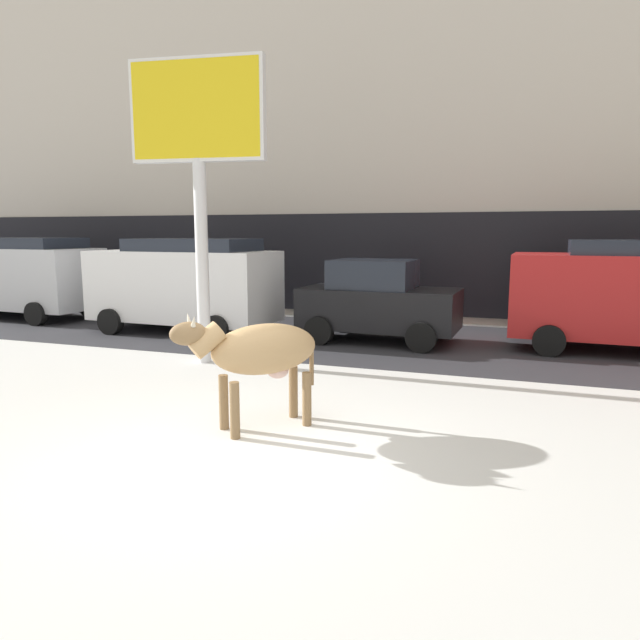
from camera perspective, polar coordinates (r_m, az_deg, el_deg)
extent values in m
plane|color=white|center=(6.64, -8.45, -13.17)|extent=(120.00, 120.00, 0.00)
cube|color=#333338|center=(13.25, 6.28, -2.04)|extent=(60.00, 5.60, 0.01)
cube|color=beige|center=(19.47, 11.00, 20.53)|extent=(44.00, 6.00, 13.00)
cube|color=black|center=(16.07, 8.89, 5.53)|extent=(43.12, 0.10, 2.80)
ellipsoid|color=tan|center=(7.21, -5.52, -2.89)|extent=(1.38, 1.45, 0.64)
cylinder|color=olive|center=(7.02, -8.50, -8.91)|extent=(0.12, 0.12, 0.70)
cylinder|color=olive|center=(7.37, -9.58, -8.08)|extent=(0.12, 0.12, 0.70)
cylinder|color=olive|center=(7.40, -1.32, -7.89)|extent=(0.12, 0.12, 0.70)
cylinder|color=olive|center=(7.74, -2.68, -7.16)|extent=(0.12, 0.12, 0.70)
cylinder|color=tan|center=(6.91, -11.25, -2.00)|extent=(0.51, 0.53, 0.44)
ellipsoid|color=olive|center=(6.83, -13.03, -1.33)|extent=(0.47, 0.49, 0.28)
cone|color=beige|center=(6.71, -12.49, -0.10)|extent=(0.12, 0.12, 0.15)
cone|color=beige|center=(6.92, -13.01, 0.14)|extent=(0.12, 0.12, 0.15)
cylinder|color=olive|center=(7.54, -0.85, -4.29)|extent=(0.06, 0.06, 0.60)
ellipsoid|color=beige|center=(7.34, -4.23, -5.06)|extent=(0.37, 0.37, 0.20)
cylinder|color=silver|center=(10.98, -11.68, 5.59)|extent=(0.24, 0.24, 3.80)
cube|color=silver|center=(11.19, -12.14, 19.80)|extent=(2.52, 0.57, 1.82)
cube|color=yellow|center=(11.16, -12.22, 19.82)|extent=(2.40, 0.51, 1.70)
cube|color=#B7BABF|center=(18.66, -27.59, 3.75)|extent=(4.67, 2.08, 1.70)
cube|color=#1E232D|center=(18.40, -27.19, 6.85)|extent=(3.06, 1.79, 0.30)
cylinder|color=black|center=(18.32, -22.09, 1.35)|extent=(0.65, 0.24, 0.64)
cylinder|color=black|center=(17.01, -26.48, 0.55)|extent=(0.65, 0.24, 0.64)
cylinder|color=black|center=(20.49, -28.17, 1.68)|extent=(0.65, 0.24, 0.64)
cube|color=white|center=(14.52, -13.43, 3.37)|extent=(4.67, 2.08, 1.70)
cube|color=#1E232D|center=(14.29, -12.58, 7.33)|extent=(3.06, 1.79, 0.30)
cylinder|color=black|center=(14.65, -6.38, 0.25)|extent=(0.65, 0.24, 0.64)
cylinder|color=black|center=(13.02, -10.29, -0.90)|extent=(0.65, 0.24, 0.64)
cylinder|color=black|center=(16.25, -15.74, 0.81)|extent=(0.65, 0.24, 0.64)
cylinder|color=black|center=(14.80, -20.18, -0.15)|extent=(0.65, 0.24, 0.64)
cube|color=black|center=(13.00, 5.95, 1.18)|extent=(3.56, 1.83, 0.90)
cube|color=#1E232D|center=(12.96, 5.37, 4.59)|extent=(1.86, 1.56, 0.64)
cylinder|color=black|center=(13.64, 11.50, -0.51)|extent=(0.65, 0.24, 0.64)
cylinder|color=black|center=(11.99, 10.06, -1.72)|extent=(0.65, 0.24, 0.64)
cylinder|color=black|center=(14.20, 2.43, 0.03)|extent=(0.65, 0.24, 0.64)
cylinder|color=black|center=(12.63, -0.10, -1.06)|extent=(0.65, 0.24, 0.64)
cube|color=red|center=(13.27, 28.54, 2.06)|extent=(4.67, 2.08, 1.70)
cylinder|color=black|center=(14.22, 21.86, -0.59)|extent=(0.65, 0.24, 0.64)
cylinder|color=black|center=(12.34, 21.88, -1.92)|extent=(0.65, 0.24, 0.64)
cylinder|color=#282833|center=(19.70, -16.35, 2.47)|extent=(0.24, 0.24, 0.88)
cube|color=#386B42|center=(19.64, -16.45, 4.67)|extent=(0.36, 0.22, 0.64)
sphere|color=#9E7051|center=(19.62, -16.50, 5.93)|extent=(0.20, 0.20, 0.20)
cylinder|color=#282833|center=(19.93, -17.25, 2.50)|extent=(0.24, 0.24, 0.88)
cube|color=brown|center=(19.87, -17.35, 4.68)|extent=(0.36, 0.22, 0.64)
sphere|color=tan|center=(19.85, -17.41, 5.91)|extent=(0.20, 0.20, 0.20)
cylinder|color=#282833|center=(16.68, 3.23, 1.73)|extent=(0.24, 0.24, 0.88)
cube|color=#2D4C93|center=(16.60, 3.25, 4.34)|extent=(0.36, 0.22, 0.64)
sphere|color=beige|center=(16.58, 3.27, 5.82)|extent=(0.20, 0.20, 0.20)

